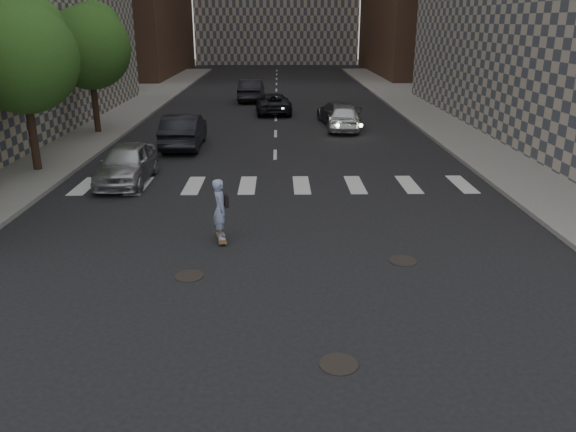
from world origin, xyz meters
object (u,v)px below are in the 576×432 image
(traffic_car_c, at_px, (273,103))
(silver_sedan, at_px, (127,163))
(traffic_car_a, at_px, (184,131))
(traffic_car_b, at_px, (338,113))
(traffic_car_d, at_px, (345,117))
(skateboarder, at_px, (220,209))
(tree_b, at_px, (23,52))
(tree_c, at_px, (90,44))
(traffic_car_e, at_px, (251,90))

(traffic_car_c, bearing_deg, silver_sedan, 68.61)
(traffic_car_a, distance_m, traffic_car_b, 10.23)
(traffic_car_c, bearing_deg, traffic_car_d, 120.24)
(skateboarder, bearing_deg, tree_b, 125.18)
(traffic_car_c, height_order, traffic_car_d, traffic_car_d)
(traffic_car_b, bearing_deg, traffic_car_a, 30.40)
(tree_c, bearing_deg, tree_b, -90.00)
(traffic_car_e, bearing_deg, traffic_car_c, 107.87)
(tree_c, distance_m, traffic_car_b, 14.01)
(tree_b, distance_m, tree_c, 8.00)
(traffic_car_e, bearing_deg, tree_b, 72.18)
(traffic_car_b, bearing_deg, traffic_car_e, -68.89)
(traffic_car_b, distance_m, traffic_car_d, 2.01)
(traffic_car_c, relative_size, traffic_car_e, 0.98)
(traffic_car_d, bearing_deg, tree_b, 41.46)
(silver_sedan, distance_m, traffic_car_b, 15.51)
(tree_c, relative_size, skateboarder, 3.72)
(silver_sedan, relative_size, traffic_car_e, 0.89)
(skateboarder, xyz_separation_m, traffic_car_d, (5.26, 16.53, -0.19))
(tree_c, relative_size, silver_sedan, 1.54)
(skateboarder, height_order, traffic_car_d, skateboarder)
(traffic_car_d, bearing_deg, skateboarder, 80.09)
(tree_b, relative_size, traffic_car_b, 1.45)
(silver_sedan, bearing_deg, tree_c, 112.59)
(silver_sedan, bearing_deg, traffic_car_d, 48.70)
(traffic_car_e, bearing_deg, silver_sedan, 82.94)
(traffic_car_a, xyz_separation_m, traffic_car_b, (8.03, 6.33, -0.14))
(silver_sedan, relative_size, traffic_car_a, 0.88)
(tree_b, bearing_deg, traffic_car_c, 58.02)
(silver_sedan, relative_size, traffic_car_c, 0.91)
(traffic_car_d, bearing_deg, traffic_car_b, -77.80)
(skateboarder, bearing_deg, traffic_car_c, 75.70)
(tree_c, relative_size, traffic_car_b, 1.45)
(tree_b, height_order, silver_sedan, tree_b)
(tree_c, relative_size, traffic_car_d, 1.52)
(tree_c, xyz_separation_m, silver_sedan, (3.94, -9.63, -3.92))
(tree_c, distance_m, traffic_car_a, 7.26)
(tree_b, distance_m, traffic_car_c, 17.97)
(tree_c, distance_m, silver_sedan, 11.12)
(tree_c, bearing_deg, traffic_car_e, 59.45)
(traffic_car_c, xyz_separation_m, traffic_car_e, (-1.69, 6.00, 0.14))
(skateboarder, distance_m, traffic_car_b, 19.22)
(silver_sedan, bearing_deg, traffic_car_c, 72.42)
(tree_c, distance_m, traffic_car_c, 12.21)
(skateboarder, height_order, traffic_car_c, skateboarder)
(traffic_car_a, height_order, traffic_car_c, traffic_car_a)
(tree_c, bearing_deg, traffic_car_b, 12.31)
(traffic_car_a, relative_size, traffic_car_e, 1.01)
(traffic_car_c, bearing_deg, tree_b, 54.58)
(silver_sedan, bearing_deg, tree_b, 157.84)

